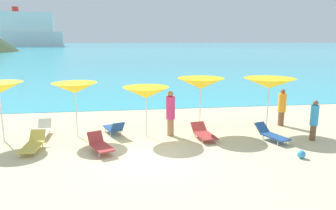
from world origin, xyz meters
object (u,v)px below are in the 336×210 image
object	(u,v)px
beachgoer_1	(282,107)
beachgoer_0	(314,119)
umbrella_2	(146,93)
lounge_chair_1	(42,130)
lounge_chair_0	(203,133)
cruise_ship	(27,32)
lounge_chair_4	(114,128)
umbrella_3	(201,83)
lounge_chair_3	(33,144)
lounge_chair_5	(100,145)
umbrella_1	(75,88)
lounge_chair_2	(271,134)
beachgoer_2	(171,112)
umbrella_4	(269,83)
beach_ball	(301,154)

from	to	relation	value
beachgoer_1	beachgoer_0	bearing A→B (deg)	-44.98
umbrella_2	lounge_chair_1	distance (m)	4.73
lounge_chair_1	lounge_chair_0	bearing A→B (deg)	-14.19
cruise_ship	lounge_chair_4	bearing A→B (deg)	-78.63
umbrella_3	lounge_chair_3	distance (m)	7.12
lounge_chair_4	lounge_chair_5	world-z (taller)	lounge_chair_4
beachgoer_1	umbrella_1	bearing A→B (deg)	-136.21
lounge_chair_3	cruise_ship	xyz separation A→B (m)	(-54.82, 193.19, 8.80)
umbrella_1	umbrella_3	bearing A→B (deg)	1.81
umbrella_1	lounge_chair_3	bearing A→B (deg)	-133.02
lounge_chair_3	beachgoer_0	bearing A→B (deg)	-0.18
lounge_chair_5	lounge_chair_1	bearing A→B (deg)	112.50
beachgoer_0	cruise_ship	world-z (taller)	cruise_ship
umbrella_3	beachgoer_0	size ratio (longest dim) A/B	1.44
umbrella_2	lounge_chair_3	distance (m)	4.69
lounge_chair_2	umbrella_3	bearing A→B (deg)	126.19
lounge_chair_4	beachgoer_1	world-z (taller)	beachgoer_1
beachgoer_0	beachgoer_2	distance (m)	5.79
lounge_chair_3	lounge_chair_5	xyz separation A→B (m)	(2.46, -0.56, 0.05)
lounge_chair_2	beachgoer_2	world-z (taller)	beachgoer_2
umbrella_2	beachgoer_0	distance (m)	6.85
umbrella_1	lounge_chair_5	xyz separation A→B (m)	(1.08, -2.03, -1.77)
lounge_chair_1	umbrella_1	bearing A→B (deg)	-16.60
umbrella_2	lounge_chair_1	world-z (taller)	umbrella_2
lounge_chair_1	cruise_ship	xyz separation A→B (m)	(-54.70, 191.35, 8.82)
umbrella_1	beachgoer_1	size ratio (longest dim) A/B	1.31
umbrella_4	lounge_chair_2	bearing A→B (deg)	-107.71
umbrella_1	umbrella_3	world-z (taller)	umbrella_3
lounge_chair_0	beachgoer_2	bearing A→B (deg)	146.10
beachgoer_2	umbrella_1	bearing A→B (deg)	-85.13
lounge_chair_3	lounge_chair_0	bearing A→B (deg)	5.81
umbrella_1	lounge_chair_3	size ratio (longest dim) A/B	1.38
lounge_chair_1	lounge_chair_3	bearing A→B (deg)	-88.93
lounge_chair_3	beach_ball	xyz separation A→B (m)	(9.34, -2.09, -0.11)
umbrella_2	umbrella_4	world-z (taller)	umbrella_4
umbrella_1	lounge_chair_0	size ratio (longest dim) A/B	1.38
umbrella_1	lounge_chair_2	distance (m)	8.18
umbrella_2	lounge_chair_4	bearing A→B (deg)	162.61
umbrella_1	lounge_chair_4	bearing A→B (deg)	3.09
beachgoer_2	beach_ball	size ratio (longest dim) A/B	6.81
umbrella_3	lounge_chair_0	bearing A→B (deg)	-96.13
umbrella_4	lounge_chair_3	bearing A→B (deg)	-172.78
umbrella_3	lounge_chair_4	bearing A→B (deg)	-178.70
umbrella_4	lounge_chair_1	world-z (taller)	umbrella_4
umbrella_3	lounge_chair_4	size ratio (longest dim) A/B	1.55
umbrella_3	lounge_chair_2	xyz separation A→B (m)	(2.52, -1.77, -1.86)
beachgoer_2	beach_ball	distance (m)	5.26
umbrella_2	lounge_chair_2	size ratio (longest dim) A/B	1.29
lounge_chair_1	beachgoer_0	size ratio (longest dim) A/B	0.99
umbrella_2	lounge_chair_3	xyz separation A→B (m)	(-4.25, -1.13, -1.62)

